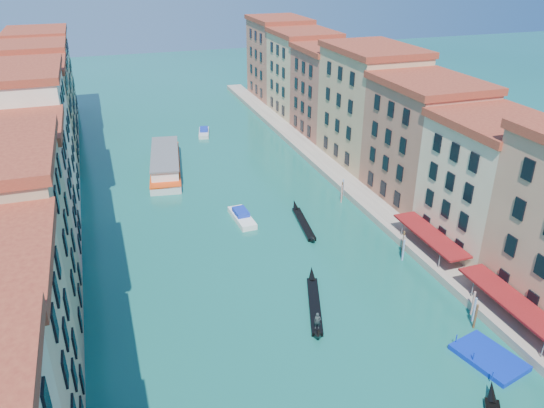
{
  "coord_description": "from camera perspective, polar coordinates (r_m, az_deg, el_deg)",
  "views": [
    {
      "loc": [
        -15.47,
        -10.08,
        35.55
      ],
      "look_at": [
        3.93,
        47.47,
        6.29
      ],
      "focal_mm": 35.0,
      "sensor_mm": 36.0,
      "label": 1
    }
  ],
  "objects": [
    {
      "name": "motorboat_far",
      "position": [
        114.43,
        -7.34,
        7.69
      ],
      "size": [
        3.44,
        6.74,
        1.34
      ],
      "rotation": [
        0.0,
        0.0,
        -0.23
      ],
      "color": "silver",
      "rests_on": "ground"
    },
    {
      "name": "quay",
      "position": [
        90.94,
        7.29,
        2.84
      ],
      "size": [
        4.0,
        140.0,
        1.0
      ],
      "primitive_type": "cube",
      "color": "gray",
      "rests_on": "ground"
    },
    {
      "name": "blue_dock",
      "position": [
        56.79,
        22.31,
        -15.02
      ],
      "size": [
        5.61,
        7.17,
        0.53
      ],
      "rotation": [
        0.0,
        0.0,
        0.24
      ],
      "color": "#0929B5",
      "rests_on": "ground"
    },
    {
      "name": "gondola_fore",
      "position": [
        59.32,
        4.6,
        -10.66
      ],
      "size": [
        5.26,
        12.71,
        2.62
      ],
      "rotation": [
        0.0,
        0.0,
        -0.34
      ],
      "color": "black",
      "rests_on": "ground"
    },
    {
      "name": "gondola_far",
      "position": [
        75.84,
        3.37,
        -1.96
      ],
      "size": [
        2.62,
        12.65,
        1.79
      ],
      "rotation": [
        0.0,
        0.0,
        -0.13
      ],
      "color": "black",
      "rests_on": "ground"
    },
    {
      "name": "right_bank_palazzos",
      "position": [
        91.49,
        12.2,
        8.76
      ],
      "size": [
        12.8,
        128.4,
        21.0
      ],
      "color": "#9D4739",
      "rests_on": "ground"
    },
    {
      "name": "mooring_poles_right",
      "position": [
        62.29,
        19.32,
        -9.3
      ],
      "size": [
        1.44,
        54.24,
        3.2
      ],
      "color": "#59321E",
      "rests_on": "ground"
    },
    {
      "name": "vaporetto_far",
      "position": [
        96.1,
        -11.4,
        4.43
      ],
      "size": [
        8.14,
        22.48,
        3.27
      ],
      "rotation": [
        0.0,
        0.0,
        -0.15
      ],
      "color": "silver",
      "rests_on": "ground"
    },
    {
      "name": "motorboat_mid",
      "position": [
        76.99,
        -3.27,
        -1.35
      ],
      "size": [
        2.55,
        7.11,
        1.45
      ],
      "rotation": [
        0.0,
        0.0,
        0.05
      ],
      "color": "white",
      "rests_on": "ground"
    },
    {
      "name": "left_bank_palazzos",
      "position": [
        79.8,
        -25.18,
        4.32
      ],
      "size": [
        12.8,
        128.4,
        21.0
      ],
      "color": "beige",
      "rests_on": "ground"
    },
    {
      "name": "restaurant_awnings",
      "position": [
        59.78,
        25.27,
        -10.12
      ],
      "size": [
        3.2,
        44.55,
        3.12
      ],
      "color": "maroon",
      "rests_on": "ground"
    }
  ]
}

